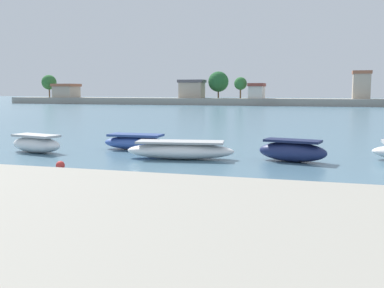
# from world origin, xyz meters

# --- Properties ---
(moored_boat_3) EXTENTS (3.75, 2.18, 1.03)m
(moored_boat_3) POSITION_xyz_m (6.29, 8.31, 0.50)
(moored_boat_3) COLOR white
(moored_boat_3) RESTS_ON ground
(moored_boat_4) EXTENTS (4.01, 1.57, 0.94)m
(moored_boat_4) POSITION_xyz_m (11.24, 11.06, 0.45)
(moored_boat_4) COLOR #3856A8
(moored_boat_4) RESTS_ON ground
(moored_boat_5) EXTENTS (5.77, 2.47, 0.93)m
(moored_boat_5) POSITION_xyz_m (14.89, 8.35, 0.45)
(moored_boat_5) COLOR white
(moored_boat_5) RESTS_ON ground
(moored_boat_6) EXTENTS (3.61, 2.00, 1.10)m
(moored_boat_6) POSITION_xyz_m (20.52, 9.09, 0.53)
(moored_boat_6) COLOR navy
(moored_boat_6) RESTS_ON ground
(mooring_buoy_3) EXTENTS (0.40, 0.40, 0.40)m
(mooring_buoy_3) POSITION_xyz_m (10.69, 3.85, 0.20)
(mooring_buoy_3) COLOR red
(mooring_buoy_3) RESTS_ON ground
(distant_shoreline) EXTENTS (112.63, 8.70, 7.96)m
(distant_shoreline) POSITION_xyz_m (-2.61, 90.72, 1.75)
(distant_shoreline) COLOR gray
(distant_shoreline) RESTS_ON ground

